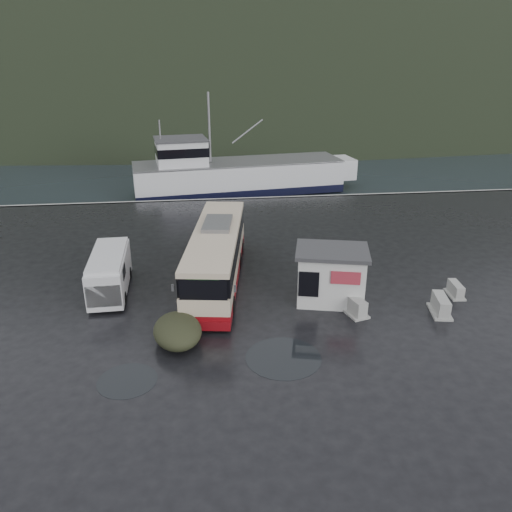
{
  "coord_description": "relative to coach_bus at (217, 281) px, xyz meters",
  "views": [
    {
      "loc": [
        -1.08,
        -23.19,
        12.22
      ],
      "look_at": [
        1.96,
        2.23,
        1.7
      ],
      "focal_mm": 35.0,
      "sensor_mm": 36.0,
      "label": 1
    }
  ],
  "objects": [
    {
      "name": "ground",
      "position": [
        0.2,
        -2.85,
        0.0
      ],
      "size": [
        160.0,
        160.0,
        0.0
      ],
      "primitive_type": "plane",
      "color": "black",
      "rests_on": "ground"
    },
    {
      "name": "jersey_barrier_c",
      "position": [
        12.66,
        -3.36,
        0.0
      ],
      "size": [
        0.86,
        1.5,
        0.72
      ],
      "primitive_type": null,
      "rotation": [
        0.0,
        0.0,
        -0.1
      ],
      "color": "#999993",
      "rests_on": "ground"
    },
    {
      "name": "jersey_barrier_a",
      "position": [
        6.64,
        -4.58,
        0.0
      ],
      "size": [
        1.32,
        1.92,
        0.88
      ],
      "primitive_type": null,
      "rotation": [
        0.0,
        0.0,
        0.27
      ],
      "color": "#999993",
      "rests_on": "ground"
    },
    {
      "name": "quay_edge",
      "position": [
        0.2,
        17.15,
        0.0
      ],
      "size": [
        160.0,
        0.6,
        1.5
      ],
      "primitive_type": "cube",
      "color": "#999993",
      "rests_on": "ground"
    },
    {
      "name": "dome_tent",
      "position": [
        -2.08,
        -6.32,
        0.0
      ],
      "size": [
        2.54,
        3.28,
        1.19
      ],
      "primitive_type": null,
      "rotation": [
        0.0,
        0.0,
        0.13
      ],
      "color": "#282B1A",
      "rests_on": "ground"
    },
    {
      "name": "waste_bin_left",
      "position": [
        -0.62,
        -3.46,
        0.0
      ],
      "size": [
        1.14,
        1.14,
        1.56
      ],
      "primitive_type": null,
      "rotation": [
        0.0,
        0.0,
        -0.02
      ],
      "color": "#126738",
      "rests_on": "ground"
    },
    {
      "name": "harbor_water",
      "position": [
        0.2,
        107.15,
        0.0
      ],
      "size": [
        300.0,
        180.0,
        0.02
      ],
      "primitive_type": "cube",
      "color": "black",
      "rests_on": "ground"
    },
    {
      "name": "headland",
      "position": [
        10.2,
        247.15,
        0.0
      ],
      "size": [
        780.0,
        540.0,
        570.0
      ],
      "primitive_type": "ellipsoid",
      "color": "black",
      "rests_on": "ground"
    },
    {
      "name": "puddles",
      "position": [
        0.2,
        -8.41,
        0.01
      ],
      "size": [
        9.34,
        3.7,
        0.01
      ],
      "color": "black",
      "rests_on": "ground"
    },
    {
      "name": "jersey_barrier_b",
      "position": [
        10.96,
        -5.11,
        0.0
      ],
      "size": [
        1.23,
        1.93,
        0.89
      ],
      "primitive_type": null,
      "rotation": [
        0.0,
        0.0,
        -0.2
      ],
      "color": "#999993",
      "rests_on": "ground"
    },
    {
      "name": "coach_bus",
      "position": [
        0.0,
        0.0,
        0.0
      ],
      "size": [
        4.65,
        11.98,
        3.3
      ],
      "primitive_type": null,
      "rotation": [
        0.0,
        0.0,
        -0.15
      ],
      "color": "beige",
      "rests_on": "ground"
    },
    {
      "name": "fishing_trawler",
      "position": [
        3.36,
        24.52,
        0.0
      ],
      "size": [
        25.48,
        8.75,
        9.99
      ],
      "primitive_type": null,
      "rotation": [
        0.0,
        0.0,
        0.13
      ],
      "color": "silver",
      "rests_on": "ground"
    },
    {
      "name": "white_van",
      "position": [
        -5.83,
        -0.66,
        0.0
      ],
      "size": [
        2.07,
        5.53,
        2.28
      ],
      "primitive_type": null,
      "rotation": [
        0.0,
        0.0,
        0.03
      ],
      "color": "silver",
      "rests_on": "ground"
    },
    {
      "name": "ticket_kiosk",
      "position": [
        5.8,
        -3.08,
        0.0
      ],
      "size": [
        4.25,
        3.59,
        2.89
      ],
      "primitive_type": null,
      "rotation": [
        0.0,
        0.0,
        -0.24
      ],
      "color": "silver",
      "rests_on": "ground"
    },
    {
      "name": "waste_bin_right",
      "position": [
        4.8,
        -3.24,
        0.0
      ],
      "size": [
        1.17,
        1.17,
        1.53
      ],
      "primitive_type": null,
      "rotation": [
        0.0,
        0.0,
        -0.07
      ],
      "color": "#126738",
      "rests_on": "ground"
    }
  ]
}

